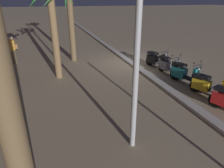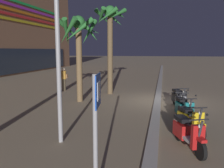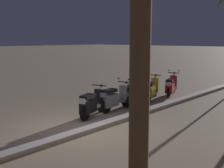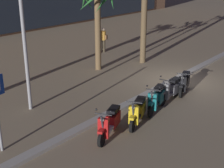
# 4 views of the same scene
# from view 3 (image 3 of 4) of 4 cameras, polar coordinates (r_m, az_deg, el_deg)

# --- Properties ---
(ground_plane) EXTENTS (200.00, 200.00, 0.00)m
(ground_plane) POSITION_cam_3_polar(r_m,az_deg,el_deg) (8.42, -5.64, -9.34)
(ground_plane) COLOR #9E896B
(curb_strip) EXTENTS (60.00, 0.36, 0.12)m
(curb_strip) POSITION_cam_3_polar(r_m,az_deg,el_deg) (8.30, -4.97, -9.17)
(curb_strip) COLOR #BCB7AD
(curb_strip) RESTS_ON ground
(scooter_red_far_back) EXTENTS (1.79, 0.87, 1.17)m
(scooter_red_far_back) POSITION_cam_3_polar(r_m,az_deg,el_deg) (13.61, 11.91, -0.45)
(scooter_red_far_back) COLOR black
(scooter_red_far_back) RESTS_ON ground
(scooter_yellow_mid_centre) EXTENTS (1.71, 0.85, 1.04)m
(scooter_yellow_mid_centre) POSITION_cam_3_polar(r_m,az_deg,el_deg) (12.62, 8.10, -1.12)
(scooter_yellow_mid_centre) COLOR black
(scooter_yellow_mid_centre) RESTS_ON ground
(scooter_teal_tail_end) EXTENTS (1.74, 0.74, 1.17)m
(scooter_teal_tail_end) POSITION_cam_3_polar(r_m,az_deg,el_deg) (11.45, 4.42, -1.96)
(scooter_teal_tail_end) COLOR black
(scooter_teal_tail_end) RESTS_ON ground
(scooter_grey_second_in_line) EXTENTS (1.78, 0.56, 1.17)m
(scooter_grey_second_in_line) POSITION_cam_3_polar(r_m,az_deg,el_deg) (10.48, 0.46, -3.00)
(scooter_grey_second_in_line) COLOR black
(scooter_grey_second_in_line) RESTS_ON ground
(scooter_black_last_in_row) EXTENTS (1.68, 0.77, 1.04)m
(scooter_black_last_in_row) POSITION_cam_3_polar(r_m,az_deg,el_deg) (9.68, -4.13, -4.10)
(scooter_black_last_in_row) COLOR black
(scooter_black_last_in_row) RESTS_ON ground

